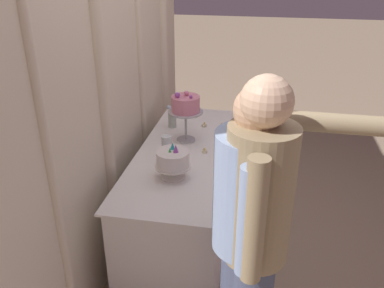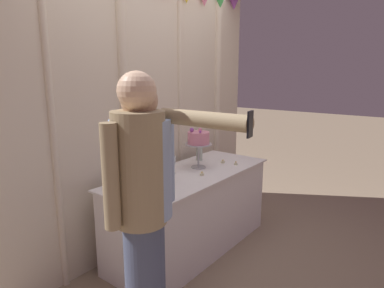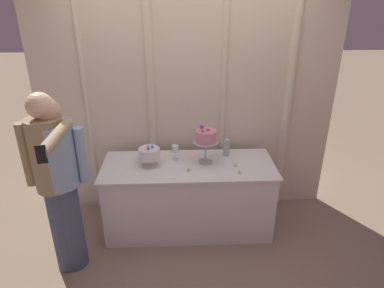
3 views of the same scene
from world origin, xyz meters
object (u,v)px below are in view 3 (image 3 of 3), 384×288
at_px(wine_glass, 175,149).
at_px(tealight_near_right, 239,172).
at_px(guest_girl_blue_dress, 53,178).
at_px(cake_display_nearleft, 149,154).
at_px(tealight_far_left, 188,170).
at_px(cake_table, 189,197).
at_px(guest_man_dark_suit, 61,182).
at_px(flower_vase, 226,147).
at_px(tealight_near_left, 235,165).
at_px(cake_display_nearright, 206,138).

relative_size(wine_glass, tealight_near_right, 4.37).
relative_size(tealight_near_right, guest_girl_blue_dress, 0.02).
relative_size(cake_display_nearleft, wine_glass, 1.42).
bearing_deg(tealight_far_left, wine_glass, 116.91).
bearing_deg(cake_table, guest_girl_blue_dress, -154.36).
height_order(tealight_near_right, guest_man_dark_suit, guest_man_dark_suit).
bearing_deg(flower_vase, tealight_far_left, -141.01).
xyz_separation_m(tealight_near_right, guest_man_dark_suit, (-1.57, -0.31, 0.11)).
bearing_deg(tealight_near_right, cake_table, 157.96).
xyz_separation_m(cake_display_nearleft, tealight_near_left, (0.85, -0.07, -0.11)).
bearing_deg(guest_man_dark_suit, tealight_near_right, 11.15).
height_order(cake_table, tealight_near_right, tealight_near_right).
relative_size(cake_display_nearright, flower_vase, 1.96).
distance_m(tealight_far_left, guest_girl_blue_dress, 1.21).
height_order(tealight_near_left, tealight_near_right, same).
height_order(cake_display_nearright, guest_girl_blue_dress, guest_girl_blue_dress).
bearing_deg(cake_display_nearleft, tealight_near_left, -4.39).
distance_m(cake_display_nearright, guest_girl_blue_dress, 1.43).
bearing_deg(cake_display_nearright, flower_vase, 34.45).
height_order(cake_table, guest_man_dark_suit, guest_man_dark_suit).
xyz_separation_m(tealight_far_left, guest_man_dark_suit, (-1.08, -0.37, 0.11)).
bearing_deg(cake_display_nearleft, cake_display_nearright, 3.20).
relative_size(cake_table, wine_glass, 10.60).
distance_m(tealight_near_left, tealight_near_right, 0.14).
relative_size(cake_display_nearleft, guest_man_dark_suit, 0.14).
relative_size(cake_display_nearleft, cake_display_nearright, 0.60).
bearing_deg(cake_display_nearleft, tealight_near_right, -13.38).
distance_m(cake_display_nearright, guest_man_dark_suit, 1.38).
bearing_deg(tealight_near_right, wine_glass, 152.98).
bearing_deg(cake_display_nearright, tealight_near_right, -37.64).
distance_m(flower_vase, tealight_near_left, 0.27).
xyz_separation_m(wine_glass, tealight_near_left, (0.59, -0.17, -0.11)).
relative_size(flower_vase, guest_girl_blue_dress, 0.12).
bearing_deg(tealight_far_left, flower_vase, 38.99).
relative_size(cake_display_nearright, tealight_near_left, 9.39).
distance_m(cake_display_nearleft, tealight_near_right, 0.90).
relative_size(cake_display_nearleft, tealight_near_left, 5.59).
relative_size(cake_table, tealight_far_left, 42.83).
distance_m(wine_glass, guest_man_dark_suit, 1.14).
bearing_deg(flower_vase, cake_display_nearright, -145.55).
xyz_separation_m(cake_display_nearright, wine_glass, (-0.30, 0.07, -0.16)).
bearing_deg(cake_display_nearleft, flower_vase, 13.49).
xyz_separation_m(tealight_near_left, guest_man_dark_suit, (-1.55, -0.45, 0.11)).
height_order(tealight_far_left, guest_girl_blue_dress, guest_girl_blue_dress).
distance_m(tealight_far_left, guest_man_dark_suit, 1.15).
xyz_separation_m(cake_table, tealight_near_left, (0.46, -0.05, 0.39)).
bearing_deg(tealight_near_right, tealight_far_left, 172.33).
bearing_deg(cake_display_nearright, tealight_far_left, -135.88).
xyz_separation_m(flower_vase, guest_man_dark_suit, (-1.49, -0.70, 0.03)).
distance_m(cake_table, tealight_near_left, 0.61).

